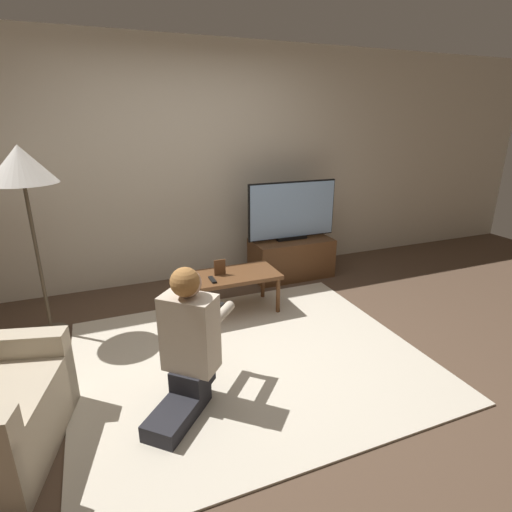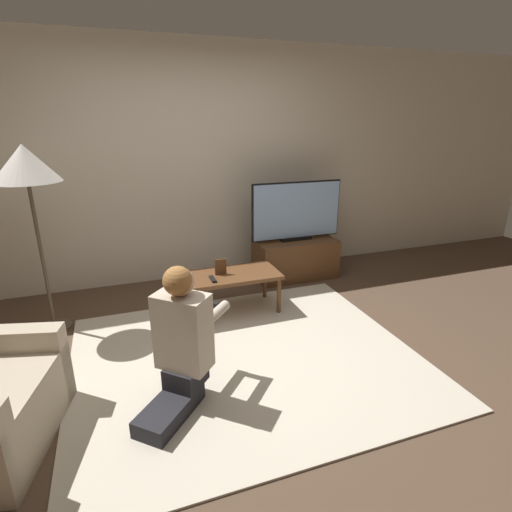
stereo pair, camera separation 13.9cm
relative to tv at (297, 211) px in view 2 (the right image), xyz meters
The scene contains 10 objects.
ground_plane 2.00m from the tv, 126.72° to the right, with size 10.00×10.00×0.00m, color brown.
wall_back 1.29m from the tv, 157.14° to the left, with size 10.00×0.06×2.60m.
rug 1.99m from the tv, 126.72° to the right, with size 2.62×2.22×0.02m.
tv_stand 0.57m from the tv, 90.00° to the right, with size 0.94×0.48×0.46m.
tv is the anchor object (origin of this frame).
coffee_table 1.25m from the tv, 146.59° to the right, with size 0.92×0.46×0.40m.
floor_lamp 2.68m from the tv, behind, with size 0.52×0.52×1.61m.
person_kneeling 2.46m from the tv, 132.26° to the right, with size 0.75×0.79×0.95m.
picture_frame 1.28m from the tv, 149.67° to the right, with size 0.11×0.01×0.15m.
remote 1.44m from the tv, 147.89° to the right, with size 0.04×0.15×0.02m.
Camera 2 is at (-0.84, -2.58, 1.80)m, focal length 28.00 mm.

